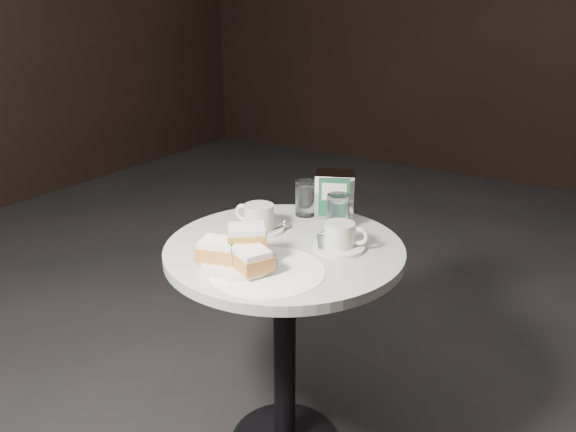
# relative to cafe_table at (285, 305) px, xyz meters

# --- Properties ---
(cafe_table) EXTENTS (0.70, 0.70, 0.74)m
(cafe_table) POSITION_rel_cafe_table_xyz_m (0.00, 0.00, 0.00)
(cafe_table) COLOR black
(cafe_table) RESTS_ON ground
(sugar_spill) EXTENTS (0.38, 0.38, 0.00)m
(sugar_spill) POSITION_rel_cafe_table_xyz_m (0.05, -0.16, 0.20)
(sugar_spill) COLOR white
(sugar_spill) RESTS_ON cafe_table
(beignet_plate) EXTENTS (0.23, 0.21, 0.10)m
(beignet_plate) POSITION_rel_cafe_table_xyz_m (-0.03, -0.18, 0.24)
(beignet_plate) COLOR silver
(beignet_plate) RESTS_ON cafe_table
(coffee_cup_left) EXTENTS (0.17, 0.16, 0.08)m
(coffee_cup_left) POSITION_rel_cafe_table_xyz_m (-0.13, 0.06, 0.23)
(coffee_cup_left) COLOR white
(coffee_cup_left) RESTS_ON cafe_table
(coffee_cup_right) EXTENTS (0.19, 0.19, 0.08)m
(coffee_cup_right) POSITION_rel_cafe_table_xyz_m (0.15, 0.07, 0.23)
(coffee_cup_right) COLOR silver
(coffee_cup_right) RESTS_ON cafe_table
(water_glass_left) EXTENTS (0.09, 0.09, 0.12)m
(water_glass_left) POSITION_rel_cafe_table_xyz_m (-0.07, 0.25, 0.25)
(water_glass_left) COLOR white
(water_glass_left) RESTS_ON cafe_table
(water_glass_right) EXTENTS (0.09, 0.09, 0.11)m
(water_glass_right) POSITION_rel_cafe_table_xyz_m (0.07, 0.20, 0.25)
(water_glass_right) COLOR white
(water_glass_right) RESTS_ON cafe_table
(napkin_dispenser) EXTENTS (0.16, 0.14, 0.15)m
(napkin_dispenser) POSITION_rel_cafe_table_xyz_m (0.01, 0.30, 0.27)
(napkin_dispenser) COLOR silver
(napkin_dispenser) RESTS_ON cafe_table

